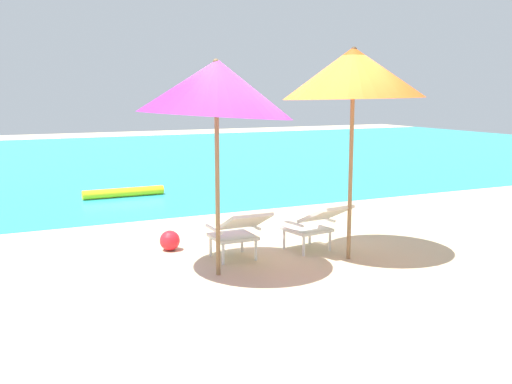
# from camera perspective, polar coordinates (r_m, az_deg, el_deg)

# --- Properties ---
(ground_plane) EXTENTS (40.00, 40.00, 0.00)m
(ground_plane) POSITION_cam_1_polar(r_m,az_deg,el_deg) (11.10, -7.52, -1.16)
(ground_plane) COLOR #CCB78E
(ocean_band) EXTENTS (40.00, 18.00, 0.01)m
(ocean_band) POSITION_cam_1_polar(r_m,az_deg,el_deg) (18.65, -15.06, 3.02)
(ocean_band) COLOR #28B2B7
(ocean_band) RESTS_ON ground_plane
(swim_buoy) EXTENTS (1.60, 0.18, 0.18)m
(swim_buoy) POSITION_cam_1_polar(r_m,az_deg,el_deg) (11.97, -12.65, -0.04)
(swim_buoy) COLOR yellow
(swim_buoy) RESTS_ON ocean_band
(lounge_chair_left) EXTENTS (0.55, 0.87, 0.68)m
(lounge_chair_left) POSITION_cam_1_polar(r_m,az_deg,el_deg) (7.24, -1.71, -3.68)
(lounge_chair_left) COLOR silver
(lounge_chair_left) RESTS_ON ground_plane
(lounge_chair_right) EXTENTS (0.66, 0.94, 0.68)m
(lounge_chair_right) POSITION_cam_1_polar(r_m,az_deg,el_deg) (7.67, 5.77, -2.95)
(lounge_chair_right) COLOR silver
(lounge_chair_right) RESTS_ON ground_plane
(beach_umbrella_left) EXTENTS (1.83, 1.80, 2.48)m
(beach_umbrella_left) POSITION_cam_1_polar(r_m,az_deg,el_deg) (6.53, -3.86, 10.00)
(beach_umbrella_left) COLOR olive
(beach_umbrella_left) RESTS_ON ground_plane
(beach_umbrella_right) EXTENTS (2.41, 2.41, 2.61)m
(beach_umbrella_right) POSITION_cam_1_polar(r_m,az_deg,el_deg) (7.27, 9.38, 11.25)
(beach_umbrella_right) COLOR olive
(beach_umbrella_right) RESTS_ON ground_plane
(beach_ball) EXTENTS (0.27, 0.27, 0.27)m
(beach_ball) POSITION_cam_1_polar(r_m,az_deg,el_deg) (7.89, -8.32, -4.66)
(beach_ball) COLOR red
(beach_ball) RESTS_ON ground_plane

